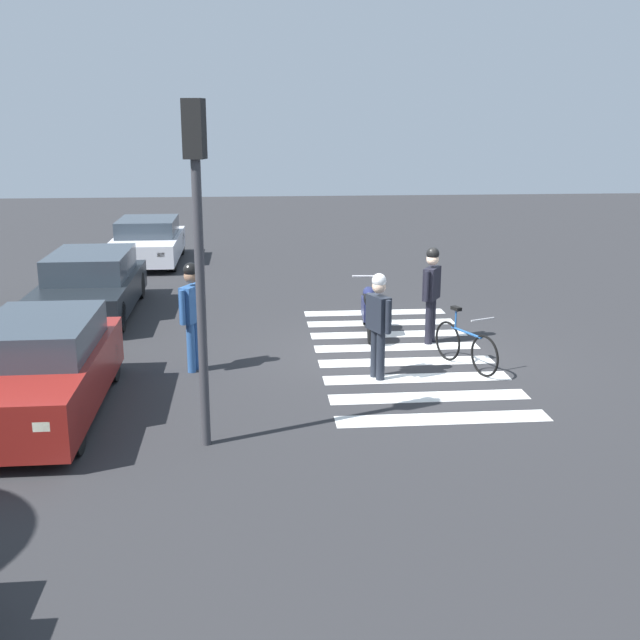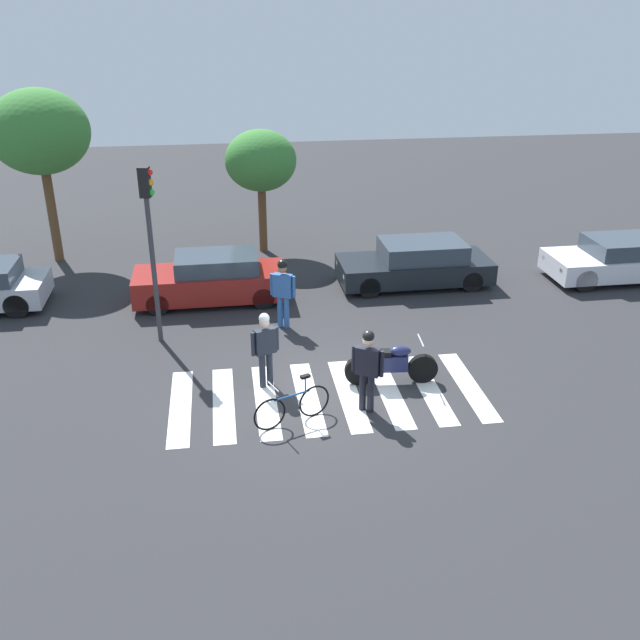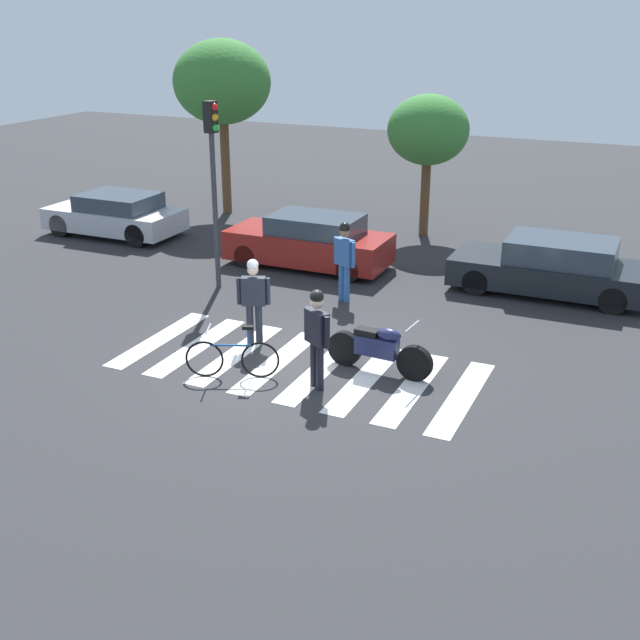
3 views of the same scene
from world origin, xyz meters
TOP-DOWN VIEW (x-y plane):
  - ground_plane at (0.00, 0.00)m, footprint 60.00×60.00m
  - police_motorcycle at (1.46, 0.37)m, footprint 2.08×0.62m
  - leaning_bicycle at (-0.87, -0.93)m, footprint 1.61×0.72m
  - officer_on_foot at (0.70, -0.68)m, footprint 0.60×0.43m
  - officer_by_motorcycle at (-1.29, 0.65)m, footprint 0.62×0.37m
  - pedestrian_bystander at (-0.62, 3.67)m, footprint 0.63×0.40m
  - crosswalk_stripes at (0.00, 0.00)m, footprint 6.75×3.08m
  - car_maroon_wagon at (-2.45, 5.71)m, footprint 4.23×1.73m
  - car_black_suv at (3.61, 6.17)m, footprint 4.51×1.88m
  - car_white_van at (9.85, 5.72)m, footprint 4.25×1.89m
  - traffic_light_pole at (-3.74, 3.30)m, footprint 0.35×0.28m

SIDE VIEW (x-z plane):
  - ground_plane at x=0.00m, z-range 0.00..0.00m
  - crosswalk_stripes at x=0.00m, z-range 0.00..0.01m
  - leaning_bicycle at x=-0.87m, z-range -0.12..0.89m
  - police_motorcycle at x=1.46m, z-range -0.06..0.99m
  - car_white_van at x=9.85m, z-range -0.02..1.27m
  - car_black_suv at x=3.61m, z-range -0.03..1.30m
  - car_maroon_wagon at x=-2.45m, z-range -0.03..1.35m
  - officer_by_motorcycle at x=-1.29m, z-range 0.13..1.89m
  - officer_on_foot at x=0.70m, z-range 0.15..1.99m
  - pedestrian_bystander at x=-0.62m, z-range 0.16..2.01m
  - traffic_light_pole at x=-3.74m, z-range 0.74..5.11m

